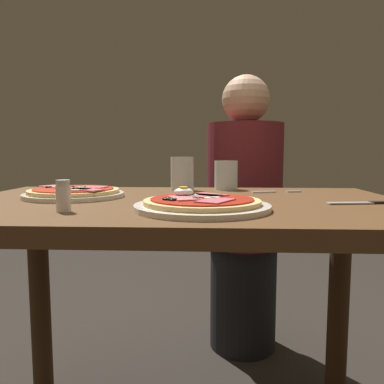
# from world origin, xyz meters

# --- Properties ---
(dining_table) EXTENTS (1.17, 0.71, 0.74)m
(dining_table) POSITION_xyz_m (0.00, 0.00, 0.61)
(dining_table) COLOR brown
(dining_table) RESTS_ON ground
(pizza_foreground) EXTENTS (0.30, 0.30, 0.05)m
(pizza_foreground) POSITION_xyz_m (0.06, -0.16, 0.75)
(pizza_foreground) COLOR silver
(pizza_foreground) RESTS_ON dining_table
(pizza_across_left) EXTENTS (0.27, 0.27, 0.03)m
(pizza_across_left) POSITION_xyz_m (-0.29, 0.05, 0.75)
(pizza_across_left) COLOR silver
(pizza_across_left) RESTS_ON dining_table
(water_glass_near) EXTENTS (0.08, 0.08, 0.10)m
(water_glass_near) POSITION_xyz_m (0.13, 0.29, 0.78)
(water_glass_near) COLOR silver
(water_glass_near) RESTS_ON dining_table
(water_glass_far) EXTENTS (0.08, 0.08, 0.11)m
(water_glass_far) POSITION_xyz_m (-0.01, 0.25, 0.78)
(water_glass_far) COLOR silver
(water_glass_far) RESTS_ON dining_table
(fork) EXTENTS (0.16, 0.05, 0.00)m
(fork) POSITION_xyz_m (0.27, 0.20, 0.74)
(fork) COLOR silver
(fork) RESTS_ON dining_table
(knife) EXTENTS (0.20, 0.05, 0.01)m
(knife) POSITION_xyz_m (0.47, -0.05, 0.74)
(knife) COLOR silver
(knife) RESTS_ON dining_table
(salt_shaker) EXTENTS (0.03, 0.03, 0.07)m
(salt_shaker) POSITION_xyz_m (-0.22, -0.20, 0.77)
(salt_shaker) COLOR white
(salt_shaker) RESTS_ON dining_table
(diner_person) EXTENTS (0.32, 0.32, 1.18)m
(diner_person) POSITION_xyz_m (0.23, 0.65, 0.56)
(diner_person) COLOR black
(diner_person) RESTS_ON ground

